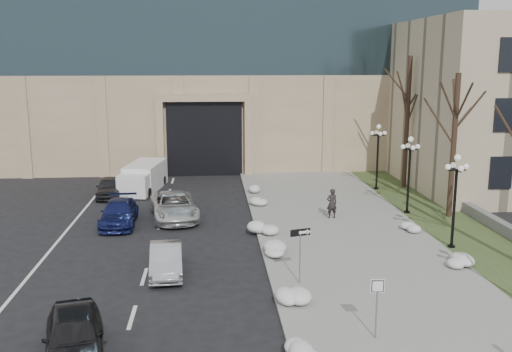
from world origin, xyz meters
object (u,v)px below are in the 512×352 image
at_px(lamppost_b, 455,189).
at_px(car_e, 109,187).
at_px(lamppost_d, 378,148).
at_px(car_b, 166,259).
at_px(box_truck, 143,178).
at_px(car_a, 74,336).
at_px(lamppost_c, 409,165).
at_px(pedestrian, 332,203).
at_px(car_c, 119,213).
at_px(car_d, 174,206).
at_px(keep_sign, 377,296).
at_px(one_way_sign, 304,239).

bearing_deg(lamppost_b, car_e, 146.21).
bearing_deg(car_e, lamppost_d, -4.09).
relative_size(car_b, box_truck, 0.63).
height_order(car_a, lamppost_c, lamppost_c).
xyz_separation_m(car_b, pedestrian, (9.03, 7.85, 0.35)).
xyz_separation_m(car_c, lamppost_d, (17.08, 7.33, 2.39)).
height_order(car_e, lamppost_d, lamppost_d).
height_order(car_b, lamppost_d, lamppost_d).
distance_m(car_a, car_b, 7.46).
xyz_separation_m(car_d, lamppost_c, (14.03, -0.16, 2.31)).
relative_size(car_a, box_truck, 0.71).
xyz_separation_m(car_a, car_b, (2.35, 7.08, -0.11)).
bearing_deg(lamppost_d, car_e, -178.77).
relative_size(car_b, car_e, 0.99).
distance_m(keep_sign, lamppost_b, 11.16).
bearing_deg(one_way_sign, car_e, 107.12).
bearing_deg(car_c, car_d, 15.98).
bearing_deg(lamppost_d, car_c, -156.79).
height_order(car_c, car_d, car_d).
bearing_deg(keep_sign, one_way_sign, 111.66).
height_order(car_c, one_way_sign, one_way_sign).
xyz_separation_m(car_b, lamppost_b, (13.87, 2.19, 2.43)).
bearing_deg(car_c, car_e, 102.16).
relative_size(car_d, box_truck, 0.88).
bearing_deg(lamppost_d, car_b, -132.39).
bearing_deg(one_way_sign, lamppost_b, 10.71).
bearing_deg(car_c, box_truck, 85.35).
relative_size(car_b, keep_sign, 1.79).
bearing_deg(box_truck, lamppost_b, -31.09).
xyz_separation_m(car_c, lamppost_b, (17.08, -5.67, 2.39)).
relative_size(keep_sign, lamppost_d, 0.46).
height_order(car_a, car_d, car_d).
height_order(box_truck, one_way_sign, one_way_sign).
xyz_separation_m(box_truck, keep_sign, (10.20, -23.35, 0.69)).
height_order(car_a, car_b, car_a).
xyz_separation_m(car_e, pedestrian, (13.99, -6.94, 0.32)).
height_order(car_c, lamppost_b, lamppost_b).
height_order(car_d, car_e, car_d).
bearing_deg(car_c, keep_sign, -56.00).
bearing_deg(pedestrian, one_way_sign, 59.50).
bearing_deg(pedestrian, car_b, 29.14).
distance_m(car_e, one_way_sign, 19.82).
xyz_separation_m(car_e, lamppost_d, (18.82, 0.40, 2.40)).
bearing_deg(pedestrian, car_d, -18.08).
bearing_deg(car_c, car_b, -69.69).
bearing_deg(car_b, lamppost_b, 5.09).
bearing_deg(car_e, car_c, -81.23).
distance_m(box_truck, one_way_sign, 20.34).
relative_size(lamppost_c, lamppost_d, 1.00).
xyz_separation_m(car_a, box_truck, (-0.45, 23.65, 0.16)).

